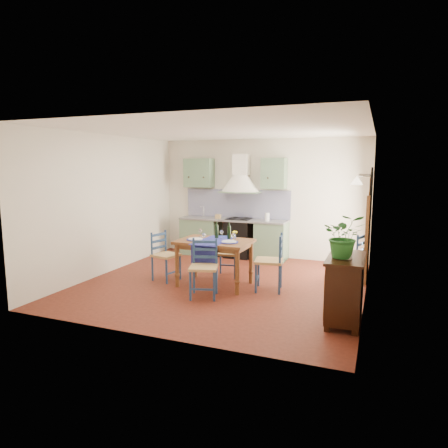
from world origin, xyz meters
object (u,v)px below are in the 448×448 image
(dining_table, at_px, (215,246))
(sideboard, at_px, (345,286))
(chair_near, at_px, (204,267))
(potted_plant, at_px, (344,236))

(dining_table, distance_m, sideboard, 2.55)
(chair_near, height_order, potted_plant, potted_plant)
(dining_table, xyz_separation_m, sideboard, (2.36, -0.92, -0.23))
(potted_plant, bearing_deg, sideboard, 73.23)
(chair_near, bearing_deg, potted_plant, -9.03)
(dining_table, relative_size, sideboard, 1.27)
(chair_near, distance_m, sideboard, 2.29)
(dining_table, bearing_deg, chair_near, -82.73)
(sideboard, relative_size, potted_plant, 1.73)
(sideboard, distance_m, potted_plant, 0.74)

